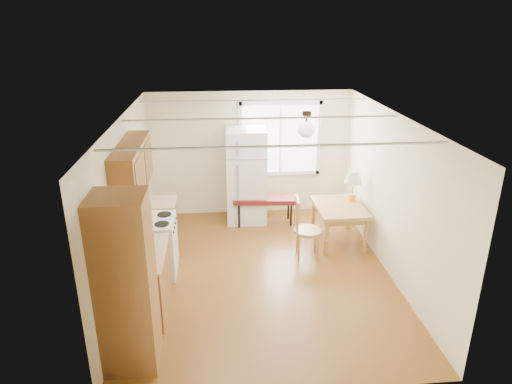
{
  "coord_description": "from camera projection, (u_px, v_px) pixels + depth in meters",
  "views": [
    {
      "loc": [
        -0.64,
        -6.29,
        3.79
      ],
      "look_at": [
        -0.04,
        0.61,
        1.15
      ],
      "focal_mm": 32.0,
      "sensor_mm": 36.0,
      "label": 1
    }
  ],
  "objects": [
    {
      "name": "refrigerator",
      "position": [
        247.0,
        175.0,
        8.9
      ],
      "size": [
        0.8,
        0.81,
        1.85
      ],
      "rotation": [
        0.0,
        0.0,
        -0.04
      ],
      "color": "white",
      "rests_on": "ground"
    },
    {
      "name": "kettle",
      "position": [
        137.0,
        248.0,
        5.95
      ],
      "size": [
        0.12,
        0.12,
        0.22
      ],
      "color": "red",
      "rests_on": "kitchen_run"
    },
    {
      "name": "window_unit",
      "position": [
        280.0,
        139.0,
        9.06
      ],
      "size": [
        1.64,
        0.05,
        1.51
      ],
      "color": "white",
      "rests_on": "room_shell"
    },
    {
      "name": "table_lamp",
      "position": [
        353.0,
        180.0,
        8.15
      ],
      "size": [
        0.32,
        0.32,
        0.56
      ],
      "rotation": [
        0.0,
        0.0,
        0.32
      ],
      "color": "gold",
      "rests_on": "dining_table"
    },
    {
      "name": "room_shell",
      "position": [
        262.0,
        200.0,
        6.82
      ],
      "size": [
        4.6,
        5.6,
        2.62
      ],
      "color": "#5A3312",
      "rests_on": "ground"
    },
    {
      "name": "coffee_maker",
      "position": [
        139.0,
        241.0,
        6.03
      ],
      "size": [
        0.25,
        0.29,
        0.39
      ],
      "rotation": [
        0.0,
        0.0,
        0.25
      ],
      "color": "black",
      "rests_on": "kitchen_run"
    },
    {
      "name": "bench",
      "position": [
        264.0,
        200.0,
        8.86
      ],
      "size": [
        1.23,
        0.53,
        0.55
      ],
      "rotation": [
        0.0,
        0.0,
        -0.08
      ],
      "color": "#581416",
      "rests_on": "ground"
    },
    {
      "name": "chair",
      "position": [
        302.0,
        224.0,
        7.56
      ],
      "size": [
        0.46,
        0.46,
        1.05
      ],
      "rotation": [
        0.0,
        0.0,
        -0.07
      ],
      "color": "#9E713D",
      "rests_on": "ground"
    },
    {
      "name": "dining_table",
      "position": [
        339.0,
        211.0,
        8.1
      ],
      "size": [
        0.85,
        1.12,
        0.69
      ],
      "rotation": [
        0.0,
        0.0,
        0.02
      ],
      "color": "#9E713D",
      "rests_on": "ground"
    },
    {
      "name": "pendant_light",
      "position": [
        306.0,
        128.0,
        6.89
      ],
      "size": [
        0.26,
        0.26,
        0.4
      ],
      "color": "#322216",
      "rests_on": "room_shell"
    },
    {
      "name": "kitchen_run",
      "position": [
        142.0,
        249.0,
        6.23
      ],
      "size": [
        0.65,
        3.4,
        2.2
      ],
      "color": "brown",
      "rests_on": "ground"
    }
  ]
}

